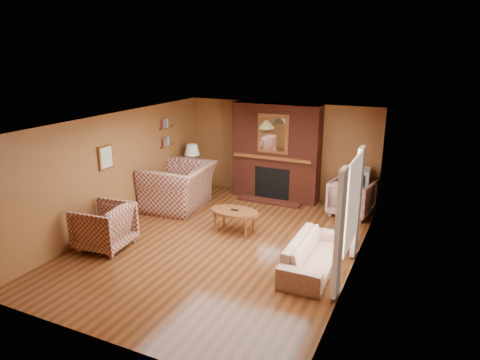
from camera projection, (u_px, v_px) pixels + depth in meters
The scene contains 20 objects.
floor at pixel (222, 243), 8.38m from camera, with size 6.50×6.50×0.00m, color #43240E.
ceiling at pixel (220, 122), 7.67m from camera, with size 6.50×6.50×0.00m, color silver.
wall_back at pixel (279, 150), 10.85m from camera, with size 6.50×6.50×0.00m, color brown.
wall_front at pixel (99, 259), 5.20m from camera, with size 6.50×6.50×0.00m, color brown.
wall_left at pixel (116, 170), 9.03m from camera, with size 6.50×6.50×0.00m, color brown.
wall_right at pixel (356, 204), 7.02m from camera, with size 6.50×6.50×0.00m, color brown.
fireplace at pixel (276, 153), 10.62m from camera, with size 2.20×0.82×2.40m.
window_right at pixel (350, 212), 6.89m from camera, with size 0.10×1.85×2.00m.
bookshelf at pixel (168, 133), 10.52m from camera, with size 0.09×0.55×0.71m.
botanical_print at pixel (106, 157), 8.65m from camera, with size 0.05×0.40×0.50m.
pendant_light at pixel (266, 124), 9.79m from camera, with size 0.36×0.36×0.48m.
plaid_loveseat at pixel (179, 186), 10.17m from camera, with size 1.61×1.41×1.05m, color maroon.
plaid_armchair at pixel (104, 226), 8.10m from camera, with size 0.92×0.94×0.86m, color maroon.
floral_sofa at pixel (314, 254), 7.33m from camera, with size 1.88×0.73×0.55m, color #B9B38F.
floral_armchair at pixel (352, 197), 9.72m from camera, with size 0.89×0.92×0.83m, color #B9B38F.
coffee_table at pixel (234, 213), 8.76m from camera, with size 1.02×0.63×0.51m.
side_table at pixel (193, 181), 11.25m from camera, with size 0.49×0.49×0.66m, color brown.
table_lamp at pixel (192, 155), 11.05m from camera, with size 0.40×0.40×0.66m.
tv_stand at pixel (355, 201), 9.90m from camera, with size 0.52×0.47×0.56m, color black.
crt_tv at pixel (357, 179), 9.74m from camera, with size 0.58×0.57×0.50m.
Camera 1 is at (3.53, -6.79, 3.63)m, focal length 32.00 mm.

